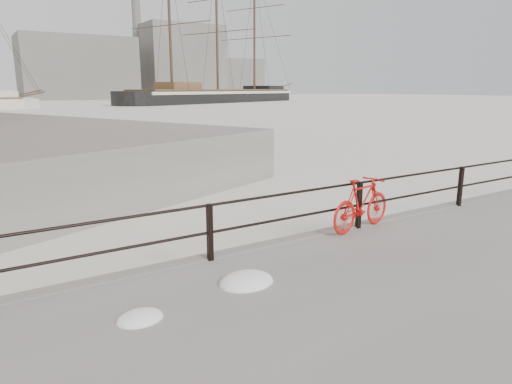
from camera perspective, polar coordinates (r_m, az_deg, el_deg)
ground at (r=12.79m, az=23.27°, el=-2.96°), size 400.00×400.00×0.00m
guardrail at (r=12.52m, az=24.18°, el=0.65°), size 28.00×0.10×1.00m
bicycle at (r=9.74m, az=13.07°, el=-1.44°), size 1.85×0.57×1.11m
barque_black at (r=110.45m, az=-4.75°, el=11.10°), size 69.23×45.51×36.93m
industrial_west at (r=150.04m, az=-21.37°, el=14.18°), size 32.00×18.00×18.00m
industrial_mid at (r=165.52m, az=-9.43°, el=15.70°), size 26.00×20.00×24.00m
industrial_east at (r=180.03m, az=-3.07°, el=14.01°), size 20.00×16.00×14.00m
smokestack at (r=166.39m, az=-14.63°, el=18.91°), size 2.80×2.80×44.00m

